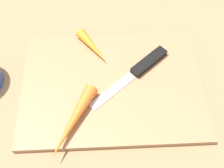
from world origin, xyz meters
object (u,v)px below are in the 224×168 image
object	(u,v)px
knife	(145,65)
carrot_long	(73,121)
carrot_short	(92,46)
cutting_board	(112,86)

from	to	relation	value
knife	carrot_long	size ratio (longest dim) A/B	1.09
carrot_short	carrot_long	distance (m)	0.18
carrot_long	cutting_board	bearing A→B (deg)	165.81
cutting_board	carrot_short	xyz separation A→B (m)	(-0.04, 0.09, 0.02)
cutting_board	carrot_long	bearing A→B (deg)	-130.92
cutting_board	carrot_short	bearing A→B (deg)	112.68
carrot_short	carrot_long	xyz separation A→B (m)	(-0.04, -0.18, 0.00)
cutting_board	knife	bearing A→B (deg)	29.72
cutting_board	knife	xyz separation A→B (m)	(0.07, 0.04, 0.01)
knife	carrot_long	distance (m)	0.19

